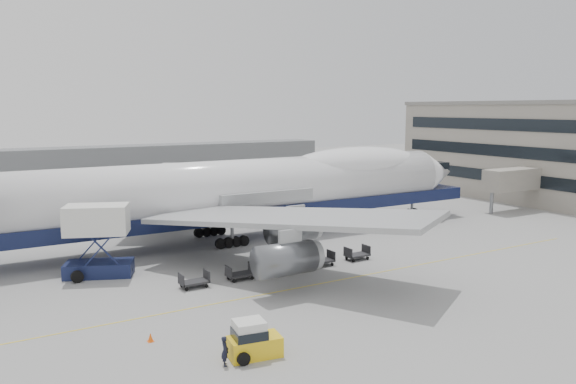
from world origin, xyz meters
TOP-DOWN VIEW (x-y plane):
  - ground at (0.00, 0.00)m, footprint 260.00×260.00m
  - apron_line at (0.00, -6.00)m, footprint 60.00×0.15m
  - hangar at (-10.00, 70.00)m, footprint 110.00×8.00m
  - airliner at (0.64, 12.00)m, footprint 67.00×55.30m
  - catering_truck at (-17.28, 5.78)m, footprint 6.30×5.35m
  - baggage_tug at (-13.14, -15.45)m, footprint 3.27×2.08m
  - ground_worker at (-15.01, -15.67)m, footprint 0.59×0.73m
  - traffic_cone at (-17.67, -10.27)m, footprint 0.38×0.38m
  - dolly_0 at (-11.36, -1.55)m, footprint 2.30×1.35m
  - dolly_1 at (-7.20, -1.55)m, footprint 2.30×1.35m
  - dolly_2 at (-3.03, -1.55)m, footprint 2.30×1.35m
  - dolly_3 at (1.14, -1.55)m, footprint 2.30×1.35m
  - dolly_4 at (5.30, -1.55)m, footprint 2.30×1.35m

SIDE VIEW (x-z plane):
  - ground at x=0.00m, z-range 0.00..0.00m
  - apron_line at x=0.00m, z-range 0.00..0.01m
  - traffic_cone at x=-17.67m, z-range -0.02..0.55m
  - dolly_0 at x=-11.36m, z-range -0.12..1.18m
  - dolly_1 at x=-7.20m, z-range -0.12..1.18m
  - dolly_2 at x=-3.03m, z-range -0.12..1.18m
  - dolly_3 at x=1.14m, z-range -0.12..1.18m
  - dolly_4 at x=5.30m, z-range -0.12..1.18m
  - ground_worker at x=-15.01m, z-range 0.00..1.73m
  - baggage_tug at x=-13.14m, z-range -0.13..2.11m
  - catering_truck at x=-17.28m, z-range 0.34..6.59m
  - hangar at x=-10.00m, z-range 0.00..7.00m
  - airliner at x=0.64m, z-range -4.37..15.61m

